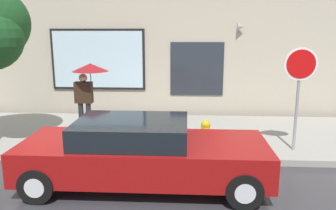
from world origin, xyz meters
name	(u,v)px	position (x,y,z in m)	size (l,w,h in m)	color
ground_plane	(99,182)	(0.00, 0.00, 0.00)	(60.00, 60.00, 0.00)	#333338
sidewalk	(126,134)	(0.00, 3.00, 0.07)	(20.00, 4.00, 0.15)	gray
building_facade	(136,15)	(-0.01, 5.50, 3.48)	(20.00, 0.67, 7.00)	#B2A893
parked_car	(142,153)	(0.89, -0.07, 0.66)	(4.68, 1.87, 1.31)	maroon
fire_hydrant	(205,136)	(2.20, 1.57, 0.51)	(0.30, 0.44, 0.74)	yellow
pedestrian_with_umbrella	(88,78)	(-0.99, 2.93, 1.70)	(1.00, 1.00, 1.94)	black
stop_sign	(300,79)	(4.33, 1.69, 1.88)	(0.76, 0.10, 2.45)	gray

